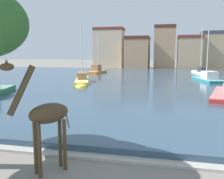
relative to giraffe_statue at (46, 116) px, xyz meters
name	(u,v)px	position (x,y,z in m)	size (l,w,h in m)	color
harbor_water	(152,81)	(2.05, 28.26, -1.88)	(76.42, 52.98, 0.39)	#334C60
quay_edge_coping	(113,159)	(2.05, 1.52, -2.02)	(76.42, 0.50, 0.12)	#ADA89E
giraffe_statue	(46,116)	(0.00, 0.00, 0.00)	(1.72, 2.02, 4.07)	#42331E
sailboat_yellow	(82,82)	(-6.64, 22.52, -1.51)	(4.26, 9.11, 7.74)	gold
sailboat_red	(224,95)	(9.27, 16.61, -1.65)	(3.89, 9.39, 8.54)	red
sailboat_teal	(206,79)	(9.49, 28.83, -1.50)	(3.86, 7.75, 7.32)	teal
sailboat_white	(200,73)	(10.18, 41.21, -1.50)	(2.90, 9.48, 9.24)	white
sailboat_orange	(98,71)	(-9.06, 38.70, -1.42)	(2.59, 5.97, 7.27)	orange
townhouse_tall_gabled	(109,48)	(-11.96, 60.69, 3.51)	(8.17, 5.24, 11.14)	#C6B293
townhouse_wide_warehouse	(138,53)	(-3.65, 58.09, 2.16)	(6.17, 7.66, 8.45)	tan
townhouse_end_terrace	(165,48)	(3.31, 58.49, 3.54)	(5.35, 5.36, 11.20)	tan
townhouse_narrow_midrow	(189,53)	(9.47, 58.16, 2.20)	(5.90, 6.14, 8.53)	tan
townhouse_corner_house	(213,51)	(15.20, 59.61, 2.72)	(5.94, 5.73, 9.57)	tan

